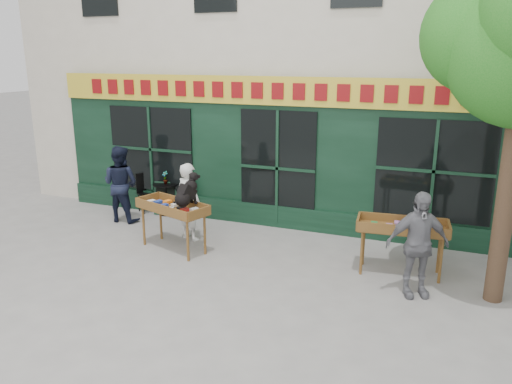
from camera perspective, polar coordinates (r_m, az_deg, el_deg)
ground at (r=9.22m, az=-2.39°, el=-8.43°), size 80.00×80.00×0.00m
building at (r=14.16m, az=7.84°, el=20.32°), size 14.00×7.26×10.00m
book_cart_center at (r=9.82m, az=-9.52°, el=-2.01°), size 1.62×1.06×0.99m
dog at (r=9.48m, az=-7.98°, el=0.36°), size 0.51×0.68×0.60m
woman at (r=10.36m, az=-7.68°, el=-1.09°), size 0.68×0.55×1.62m
book_cart_right at (r=8.97m, az=16.38°, el=-4.11°), size 1.55×0.77×0.99m
man_right at (r=8.24m, az=17.96°, el=-5.73°), size 1.09×0.81×1.72m
bistro_table at (r=12.12m, az=-10.27°, el=-0.07°), size 0.60×0.60×0.76m
bistro_chair_left at (r=12.49m, az=-12.59°, el=0.33°), size 0.50×0.50×0.95m
bistro_chair_right at (r=11.82m, az=-7.59°, el=-0.28°), size 0.43×0.42×0.95m
potted_plant at (r=12.03m, az=-10.35°, el=1.66°), size 0.19×0.16×0.31m
man_left at (r=11.81m, az=-15.21°, el=0.90°), size 0.87×0.68×1.76m
chalkboard at (r=12.16m, az=-10.32°, el=-0.73°), size 0.59×0.32×0.79m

